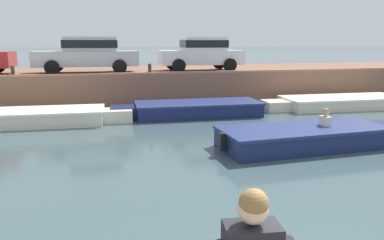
{
  "coord_description": "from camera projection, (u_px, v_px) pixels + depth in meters",
  "views": [
    {
      "loc": [
        -2.31,
        -2.65,
        2.83
      ],
      "look_at": [
        -0.49,
        4.53,
        1.28
      ],
      "focal_mm": 35.0,
      "sensor_mm": 36.0,
      "label": 1
    }
  ],
  "objects": [
    {
      "name": "car_left_inner_silver",
      "position": [
        88.0,
        53.0,
        16.24
      ],
      "size": [
        4.39,
        1.95,
        1.54
      ],
      "color": "#B7BABC",
      "rests_on": "far_quay_wall"
    },
    {
      "name": "far_quay_wall",
      "position": [
        145.0,
        84.0,
        18.63
      ],
      "size": [
        60.0,
        6.0,
        1.5
      ],
      "primitive_type": "cube",
      "color": "brown",
      "rests_on": "ground"
    },
    {
      "name": "boat_moored_east_cream",
      "position": [
        337.0,
        103.0,
        16.21
      ],
      "size": [
        6.29,
        2.18,
        0.5
      ],
      "color": "silver",
      "rests_on": "ground"
    },
    {
      "name": "boat_moored_central_navy",
      "position": [
        192.0,
        109.0,
        14.5
      ],
      "size": [
        5.8,
        2.03,
        0.55
      ],
      "color": "navy",
      "rests_on": "ground"
    },
    {
      "name": "ground_plane",
      "position": [
        192.0,
        152.0,
        9.8
      ],
      "size": [
        400.0,
        400.0,
        0.0
      ],
      "primitive_type": "plane",
      "color": "#3D5156"
    },
    {
      "name": "mooring_bollard_mid",
      "position": [
        150.0,
        68.0,
        15.79
      ],
      "size": [
        0.15,
        0.15,
        0.44
      ],
      "color": "#2D2B28",
      "rests_on": "far_quay_wall"
    },
    {
      "name": "car_centre_white",
      "position": [
        201.0,
        52.0,
        17.47
      ],
      "size": [
        3.87,
        2.0,
        1.54
      ],
      "color": "white",
      "rests_on": "far_quay_wall"
    },
    {
      "name": "motorboat_passing",
      "position": [
        310.0,
        136.0,
        10.25
      ],
      "size": [
        5.61,
        2.0,
        1.05
      ],
      "color": "navy",
      "rests_on": "ground"
    },
    {
      "name": "boat_moored_west_cream",
      "position": [
        35.0,
        117.0,
        12.99
      ],
      "size": [
        6.26,
        2.07,
        0.52
      ],
      "color": "silver",
      "rests_on": "ground"
    },
    {
      "name": "mooring_bollard_west",
      "position": [
        13.0,
        71.0,
        14.51
      ],
      "size": [
        0.15,
        0.15,
        0.44
      ],
      "color": "#2D2B28",
      "rests_on": "far_quay_wall"
    },
    {
      "name": "far_wall_coping",
      "position": [
        153.0,
        73.0,
        15.74
      ],
      "size": [
        60.0,
        0.24,
        0.08
      ],
      "primitive_type": "cube",
      "color": "#9F6C52",
      "rests_on": "far_quay_wall"
    }
  ]
}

